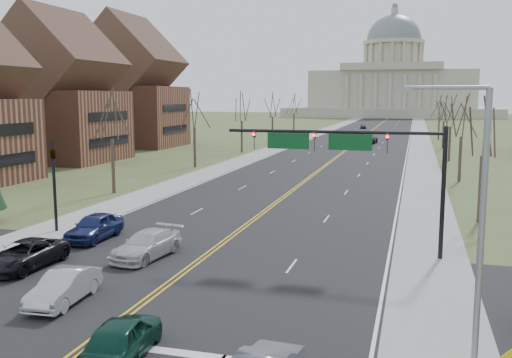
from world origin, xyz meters
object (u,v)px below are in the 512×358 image
Objects in this scene: car_sb_inner_second at (147,245)px; car_sb_outer_lead at (25,255)px; car_sb_inner_lead at (64,287)px; car_sb_outer_second at (94,227)px; signal_mast at (349,151)px; signal_left at (54,175)px; car_nb_inner_lead at (122,337)px; street_light at (473,213)px; car_far_sb at (363,126)px; car_far_nb at (369,139)px.

car_sb_outer_lead is at bearing -138.25° from car_sb_inner_second.
car_sb_inner_lead is 11.01m from car_sb_outer_second.
signal_mast is at bearing 27.51° from car_sb_outer_lead.
signal_mast is 2.56× the size of car_sb_outer_second.
car_sb_outer_lead is (3.39, -7.55, -3.00)m from signal_left.
car_nb_inner_lead is at bearing -36.89° from car_sb_outer_lead.
street_light reaches higher than car_far_sb.
car_sb_inner_second is at bearing -25.56° from signal_left.
signal_mast is at bearing 111.41° from street_light.
street_light is 1.91× the size of car_sb_outer_second.
car_sb_outer_lead is (-9.86, 7.85, -0.03)m from car_nb_inner_lead.
street_light reaches higher than car_nb_inner_lead.
street_light is at bearing -68.59° from signal_mast.
street_light reaches higher than car_sb_inner_lead.
signal_mast reaches higher than car_far_sb.
signal_mast reaches higher than car_sb_outer_lead.
car_sb_outer_second is at bearing -98.88° from car_far_sb.
signal_left is 1.03× the size of car_far_nb.
car_sb_outer_lead reaches higher than car_sb_inner_lead.
car_sb_inner_second reaches higher than car_far_sb.
car_sb_outer_lead is 1.26× the size of car_far_sb.
car_nb_inner_lead is 144.41m from car_far_sb.
car_far_nb is at bearing 96.40° from street_light.
street_light reaches higher than signal_mast.
car_sb_inner_lead is at bearing 172.26° from street_light.
car_sb_inner_lead is (-10.68, -11.33, -5.06)m from signal_mast.
car_sb_outer_lead is (-15.56, -7.55, -5.04)m from signal_mast.
signal_mast reaches higher than signal_left.
car_nb_inner_lead is 0.87× the size of car_sb_inner_second.
car_sb_outer_second is at bearing -20.20° from signal_left.
street_light is at bearing 101.76° from car_far_nb.
car_nb_inner_lead is at bearing -59.56° from car_sb_inner_second.
street_light is at bearing -14.30° from car_sb_outer_lead.
car_sb_outer_second is (3.64, -1.34, -2.90)m from signal_left.
car_far_sb is (-10.55, 128.94, -5.06)m from signal_mast.
car_far_nb is at bearing 94.06° from car_sb_inner_second.
signal_left reaches higher than car_sb_outer_second.
signal_mast is at bearing 42.72° from car_sb_inner_lead.
car_nb_inner_lead is (13.25, -15.40, -2.96)m from signal_left.
car_nb_inner_lead is 17.03m from car_sb_outer_second.
signal_left is 0.66× the size of street_light.
signal_left is 14.34m from car_sb_inner_lead.
signal_left is at bearing 115.78° from car_sb_outer_lead.
signal_mast is 2.88× the size of car_sb_inner_lead.
car_sb_outer_second reaches higher than car_sb_outer_lead.
street_light reaches higher than car_far_nb.
car_sb_outer_second reaches higher than car_nb_inner_lead.
signal_left reaches higher than car_far_sb.
car_sb_inner_second is (0.29, 7.24, 0.03)m from car_sb_inner_lead.
street_light is 24.32m from car_sb_outer_second.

